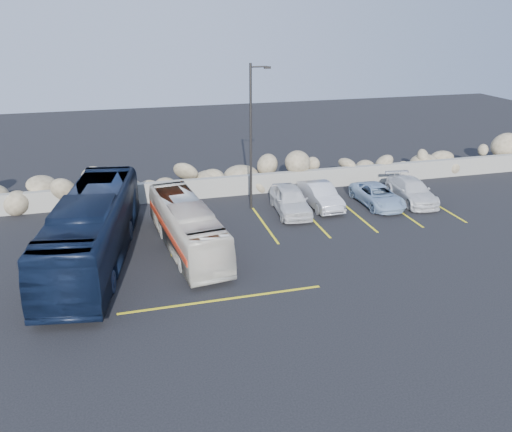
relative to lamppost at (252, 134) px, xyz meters
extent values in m
plane|color=black|center=(-2.56, -9.50, -4.30)|extent=(90.00, 90.00, 0.00)
cube|color=gray|center=(-2.56, 2.50, -3.70)|extent=(60.00, 0.40, 1.20)
cube|color=yellow|center=(-5.06, -2.50, -4.29)|extent=(0.12, 5.00, 0.01)
cube|color=yellow|center=(0.04, -2.50, -4.29)|extent=(0.12, 5.00, 0.01)
cube|color=yellow|center=(2.74, -2.50, -4.29)|extent=(0.12, 5.00, 0.01)
cube|color=yellow|center=(5.34, -2.50, -4.29)|extent=(0.12, 5.00, 0.01)
cube|color=yellow|center=(7.94, -2.50, -4.29)|extent=(0.12, 5.00, 0.01)
cube|color=yellow|center=(10.54, -2.50, -4.29)|extent=(0.12, 5.00, 0.01)
cube|color=yellow|center=(-3.56, -9.30, -4.29)|extent=(8.00, 0.12, 0.01)
cylinder|color=#292624|center=(-0.06, 0.00, -0.30)|extent=(0.14, 0.14, 8.00)
cylinder|color=#292624|center=(0.39, 0.00, 3.50)|extent=(0.90, 0.08, 0.08)
cube|color=#292624|center=(0.84, 0.00, 3.45)|extent=(0.35, 0.18, 0.12)
imported|color=silver|center=(-4.25, -4.37, -3.15)|extent=(2.96, 8.40, 2.29)
imported|color=black|center=(-8.40, -4.55, -2.75)|extent=(4.34, 11.37, 3.09)
imported|color=silver|center=(1.91, -1.14, -3.56)|extent=(2.07, 4.43, 1.47)
imported|color=silver|center=(3.88, -0.69, -3.63)|extent=(1.52, 4.08, 1.33)
imported|color=silver|center=(9.43, -1.23, -3.65)|extent=(2.15, 4.56, 1.29)
imported|color=#92B0CF|center=(7.17, -1.32, -3.72)|extent=(1.97, 4.19, 1.16)
camera|label=1|loc=(-6.58, -25.83, 5.99)|focal=35.00mm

